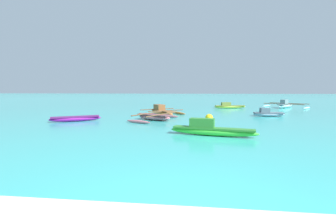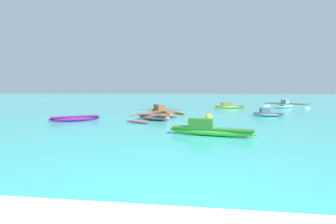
# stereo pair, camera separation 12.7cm
# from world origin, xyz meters

# --- Properties ---
(moored_boat_0) EXTENTS (3.07, 2.04, 0.35)m
(moored_boat_0) POSITION_xyz_m (-7.70, 11.40, 0.20)
(moored_boat_0) COLOR #901B93
(moored_boat_0) RESTS_ON ground_plane
(moored_boat_1) EXTENTS (5.07, 4.75, 0.97)m
(moored_boat_1) POSITION_xyz_m (10.84, 24.84, 0.32)
(moored_boat_1) COLOR #ABDFE5
(moored_boat_1) RESTS_ON ground_plane
(moored_boat_2) EXTENTS (2.43, 0.68, 0.67)m
(moored_boat_2) POSITION_xyz_m (5.98, 15.75, 0.24)
(moored_boat_2) COLOR #89A1B9
(moored_boat_2) RESTS_ON ground_plane
(moored_boat_3) EXTENTS (3.27, 4.13, 0.46)m
(moored_boat_3) POSITION_xyz_m (-2.60, 12.62, 0.22)
(moored_boat_3) COLOR #B96872
(moored_boat_3) RESTS_ON ground_plane
(moored_boat_4) EXTENTS (4.01, 1.34, 0.78)m
(moored_boat_4) POSITION_xyz_m (0.89, 7.66, 0.27)
(moored_boat_4) COLOR green
(moored_boat_4) RESTS_ON ground_plane
(moored_boat_5) EXTENTS (4.12, 3.88, 0.85)m
(moored_boat_5) POSITION_xyz_m (-2.56, 15.87, 0.28)
(moored_boat_5) COLOR orange
(moored_boat_5) RESTS_ON ground_plane
(moored_boat_6) EXTENTS (3.69, 1.22, 0.69)m
(moored_boat_6) POSITION_xyz_m (4.19, 23.41, 0.24)
(moored_boat_6) COLOR #BFD443
(moored_boat_6) RESTS_ON ground_plane
(mooring_buoy_0) EXTENTS (0.51, 0.51, 0.51)m
(mooring_buoy_0) POSITION_xyz_m (1.14, 12.25, 0.25)
(mooring_buoy_0) COLOR yellow
(mooring_buoy_0) RESTS_ON ground_plane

